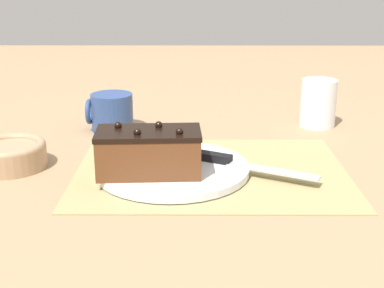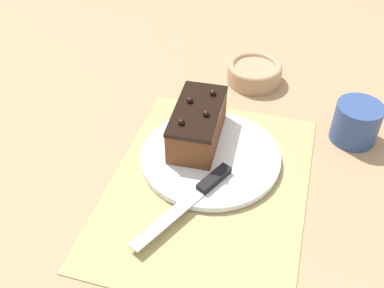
{
  "view_description": "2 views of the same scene",
  "coord_description": "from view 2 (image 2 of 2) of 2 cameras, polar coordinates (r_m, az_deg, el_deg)",
  "views": [
    {
      "loc": [
        0.03,
        0.85,
        0.34
      ],
      "look_at": [
        0.03,
        0.04,
        0.06
      ],
      "focal_mm": 50.0,
      "sensor_mm": 36.0,
      "label": 1
    },
    {
      "loc": [
        -0.52,
        -0.12,
        0.58
      ],
      "look_at": [
        0.06,
        0.05,
        0.04
      ],
      "focal_mm": 42.0,
      "sensor_mm": 36.0,
      "label": 2
    }
  ],
  "objects": [
    {
      "name": "cake_plate",
      "position": [
        0.83,
        2.37,
        -1.6
      ],
      "size": [
        0.26,
        0.26,
        0.01
      ],
      "color": "white",
      "rests_on": "placemat_woven"
    },
    {
      "name": "coffee_mug",
      "position": [
        0.92,
        20.13,
        2.66
      ],
      "size": [
        0.1,
        0.09,
        0.08
      ],
      "color": "navy",
      "rests_on": "ground_plane"
    },
    {
      "name": "ground_plane",
      "position": [
        0.79,
        2.03,
        -5.42
      ],
      "size": [
        3.0,
        3.0,
        0.0
      ],
      "primitive_type": "plane",
      "color": "#9E7F5B"
    },
    {
      "name": "chocolate_cake",
      "position": [
        0.84,
        0.72,
        2.59
      ],
      "size": [
        0.17,
        0.09,
        0.08
      ],
      "rotation": [
        0.0,
        0.0,
        0.05
      ],
      "color": "brown",
      "rests_on": "cake_plate"
    },
    {
      "name": "small_bowl",
      "position": [
        1.04,
        7.93,
        9.04
      ],
      "size": [
        0.12,
        0.12,
        0.05
      ],
      "color": "tan",
      "rests_on": "ground_plane"
    },
    {
      "name": "serving_knife",
      "position": [
        0.76,
        1.01,
        -5.91
      ],
      "size": [
        0.21,
        0.12,
        0.01
      ],
      "rotation": [
        0.0,
        0.0,
        1.11
      ],
      "color": "black",
      "rests_on": "cake_plate"
    },
    {
      "name": "placemat_woven",
      "position": [
        0.79,
        2.04,
        -5.32
      ],
      "size": [
        0.46,
        0.34,
        0.0
      ],
      "primitive_type": "cube",
      "color": "tan",
      "rests_on": "ground_plane"
    }
  ]
}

